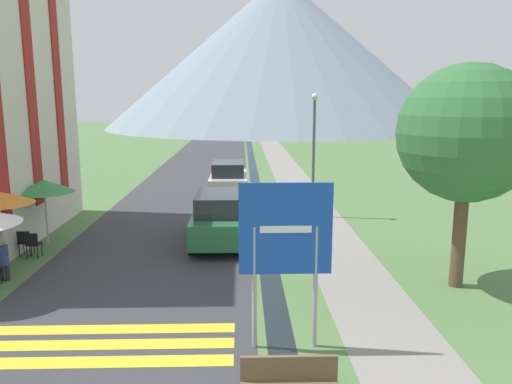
{
  "coord_description": "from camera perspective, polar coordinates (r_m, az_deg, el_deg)",
  "views": [
    {
      "loc": [
        0.4,
        -5.73,
        5.05
      ],
      "look_at": [
        0.85,
        10.0,
        2.07
      ],
      "focal_mm": 35.0,
      "sensor_mm": 36.0,
      "label": 1
    }
  ],
  "objects": [
    {
      "name": "cafe_chair_far_left",
      "position": [
        17.45,
        -24.16,
        -5.32
      ],
      "size": [
        0.4,
        0.4,
        0.85
      ],
      "rotation": [
        0.0,
        0.0,
        -0.12
      ],
      "color": "black",
      "rests_on": "ground_plane"
    },
    {
      "name": "road",
      "position": [
        36.2,
        -6.22,
        2.63
      ],
      "size": [
        6.4,
        60.0,
        0.01
      ],
      "color": "#38383D",
      "rests_on": "ground_plane"
    },
    {
      "name": "streetlamp",
      "position": [
        21.23,
        6.62,
        5.37
      ],
      "size": [
        0.28,
        0.28,
        5.24
      ],
      "color": "#515156",
      "rests_on": "ground_plane"
    },
    {
      "name": "cafe_umbrella_rear_green",
      "position": [
        18.63,
        -23.07,
        0.62
      ],
      "size": [
        2.03,
        2.03,
        2.29
      ],
      "color": "#B7B2A8",
      "rests_on": "ground_plane"
    },
    {
      "name": "ground_plane",
      "position": [
        26.22,
        -2.48,
        -0.41
      ],
      "size": [
        160.0,
        160.0,
        0.0
      ],
      "primitive_type": "plane",
      "color": "#517542"
    },
    {
      "name": "tree_by_path",
      "position": [
        14.04,
        22.99,
        6.14
      ],
      "size": [
        3.59,
        3.59,
        5.95
      ],
      "color": "brown",
      "rests_on": "ground_plane"
    },
    {
      "name": "mountain_distant",
      "position": [
        88.47,
        2.81,
        15.6
      ],
      "size": [
        59.19,
        59.19,
        25.23
      ],
      "color": "gray",
      "rests_on": "ground_plane"
    },
    {
      "name": "drainage_channel",
      "position": [
        36.09,
        -0.35,
        2.66
      ],
      "size": [
        0.6,
        60.0,
        0.0
      ],
      "color": "black",
      "rests_on": "ground_plane"
    },
    {
      "name": "parked_car_far",
      "position": [
        25.87,
        -3.16,
        1.48
      ],
      "size": [
        1.97,
        4.28,
        1.82
      ],
      "color": "silver",
      "rests_on": "ground_plane"
    },
    {
      "name": "parked_car_near",
      "position": [
        17.56,
        -4.2,
        -2.95
      ],
      "size": [
        1.93,
        4.39,
        1.82
      ],
      "color": "#28663D",
      "rests_on": "ground_plane"
    },
    {
      "name": "cafe_chair_far_right",
      "position": [
        17.81,
        -24.9,
        -5.07
      ],
      "size": [
        0.4,
        0.4,
        0.85
      ],
      "rotation": [
        0.0,
        0.0,
        0.08
      ],
      "color": "black",
      "rests_on": "ground_plane"
    },
    {
      "name": "footpath",
      "position": [
        36.22,
        3.45,
        2.68
      ],
      "size": [
        2.2,
        60.0,
        0.01
      ],
      "color": "gray",
      "rests_on": "ground_plane"
    },
    {
      "name": "crosswalk_marking",
      "position": [
        11.29,
        -17.04,
        -16.34
      ],
      "size": [
        5.44,
        1.84,
        0.01
      ],
      "color": "yellow",
      "rests_on": "ground_plane"
    },
    {
      "name": "road_sign",
      "position": [
        9.94,
        3.38,
        -5.78
      ],
      "size": [
        1.85,
        0.11,
        3.44
      ],
      "color": "#9E9EA3",
      "rests_on": "ground_plane"
    },
    {
      "name": "person_seated_far",
      "position": [
        15.7,
        -26.99,
        -6.68
      ],
      "size": [
        0.32,
        0.32,
        1.21
      ],
      "color": "#282833",
      "rests_on": "ground_plane"
    }
  ]
}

